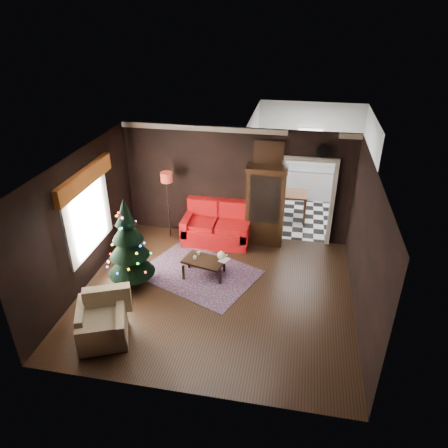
% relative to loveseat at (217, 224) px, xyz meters
% --- Properties ---
extents(floor, '(5.50, 5.50, 0.00)m').
position_rel_loveseat_xyz_m(floor, '(0.40, -2.05, -0.50)').
color(floor, '#301E14').
rests_on(floor, ground).
extents(ceiling, '(5.50, 5.50, 0.00)m').
position_rel_loveseat_xyz_m(ceiling, '(0.40, -2.05, 2.30)').
color(ceiling, white).
rests_on(ceiling, ground).
extents(wall_back, '(5.50, 0.00, 5.50)m').
position_rel_loveseat_xyz_m(wall_back, '(0.40, 0.45, 0.90)').
color(wall_back, black).
rests_on(wall_back, ground).
extents(wall_front, '(5.50, 0.00, 5.50)m').
position_rel_loveseat_xyz_m(wall_front, '(0.40, -4.55, 0.90)').
color(wall_front, black).
rests_on(wall_front, ground).
extents(wall_left, '(0.00, 5.50, 5.50)m').
position_rel_loveseat_xyz_m(wall_left, '(-2.35, -2.05, 0.90)').
color(wall_left, black).
rests_on(wall_left, ground).
extents(wall_right, '(0.00, 5.50, 5.50)m').
position_rel_loveseat_xyz_m(wall_right, '(3.15, -2.05, 0.90)').
color(wall_right, black).
rests_on(wall_right, ground).
extents(doorway, '(1.10, 0.10, 2.10)m').
position_rel_loveseat_xyz_m(doorway, '(2.10, 0.45, 0.55)').
color(doorway, silver).
rests_on(doorway, ground).
extents(left_window, '(0.05, 1.60, 1.40)m').
position_rel_loveseat_xyz_m(left_window, '(-2.31, -1.85, 0.95)').
color(left_window, white).
rests_on(left_window, wall_left).
extents(valance, '(0.12, 2.10, 0.35)m').
position_rel_loveseat_xyz_m(valance, '(-2.23, -1.85, 1.77)').
color(valance, '#A5551E').
rests_on(valance, wall_left).
extents(kitchen_floor, '(3.00, 3.00, 0.00)m').
position_rel_loveseat_xyz_m(kitchen_floor, '(2.10, 1.95, -0.50)').
color(kitchen_floor, white).
rests_on(kitchen_floor, ground).
extents(kitchen_window, '(0.70, 0.06, 0.70)m').
position_rel_loveseat_xyz_m(kitchen_window, '(2.10, 3.40, 1.20)').
color(kitchen_window, white).
rests_on(kitchen_window, ground).
extents(rug, '(2.89, 2.54, 0.01)m').
position_rel_loveseat_xyz_m(rug, '(-0.12, -1.42, -0.49)').
color(rug, '#4F3749').
rests_on(rug, ground).
extents(loveseat, '(1.70, 0.90, 1.00)m').
position_rel_loveseat_xyz_m(loveseat, '(0.00, 0.00, 0.00)').
color(loveseat, maroon).
rests_on(loveseat, ground).
extents(curio_cabinet, '(0.90, 0.45, 1.90)m').
position_rel_loveseat_xyz_m(curio_cabinet, '(1.15, 0.22, 0.45)').
color(curio_cabinet, black).
rests_on(curio_cabinet, ground).
extents(floor_lamp, '(0.32, 0.32, 1.83)m').
position_rel_loveseat_xyz_m(floor_lamp, '(-1.22, 0.04, 0.33)').
color(floor_lamp, black).
rests_on(floor_lamp, ground).
extents(christmas_tree, '(1.06, 1.06, 1.82)m').
position_rel_loveseat_xyz_m(christmas_tree, '(-1.37, -2.09, 0.55)').
color(christmas_tree, black).
rests_on(christmas_tree, ground).
extents(armchair, '(1.13, 1.13, 0.89)m').
position_rel_loveseat_xyz_m(armchair, '(-1.28, -3.70, -0.04)').
color(armchair, '#9C8159').
rests_on(armchair, ground).
extents(coffee_table, '(0.97, 0.72, 0.39)m').
position_rel_loveseat_xyz_m(coffee_table, '(0.02, -1.47, -0.29)').
color(coffee_table, '#352311').
rests_on(coffee_table, rug).
extents(teapot, '(0.21, 0.21, 0.18)m').
position_rel_loveseat_xyz_m(teapot, '(0.37, -1.36, -0.00)').
color(teapot, white).
rests_on(teapot, coffee_table).
extents(cup_a, '(0.08, 0.08, 0.06)m').
position_rel_loveseat_xyz_m(cup_a, '(-0.14, -1.28, -0.06)').
color(cup_a, white).
rests_on(cup_a, coffee_table).
extents(cup_b, '(0.09, 0.09, 0.06)m').
position_rel_loveseat_xyz_m(cup_b, '(-0.19, -1.46, -0.06)').
color(cup_b, white).
rests_on(cup_b, coffee_table).
extents(book, '(0.16, 0.09, 0.23)m').
position_rel_loveseat_xyz_m(book, '(0.37, -1.37, 0.02)').
color(book, '#7C6E56').
rests_on(book, coffee_table).
extents(wall_clock, '(0.32, 0.32, 0.06)m').
position_rel_loveseat_xyz_m(wall_clock, '(2.35, 0.40, 1.88)').
color(wall_clock, white).
rests_on(wall_clock, wall_back).
extents(painting, '(0.62, 0.05, 0.52)m').
position_rel_loveseat_xyz_m(painting, '(1.15, 0.41, 1.75)').
color(painting, tan).
rests_on(painting, wall_back).
extents(kitchen_counter, '(1.80, 0.60, 0.90)m').
position_rel_loveseat_xyz_m(kitchen_counter, '(2.10, 3.15, -0.05)').
color(kitchen_counter, white).
rests_on(kitchen_counter, ground).
extents(kitchen_table, '(0.70, 0.70, 0.75)m').
position_rel_loveseat_xyz_m(kitchen_table, '(1.80, 1.65, -0.12)').
color(kitchen_table, brown).
rests_on(kitchen_table, ground).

